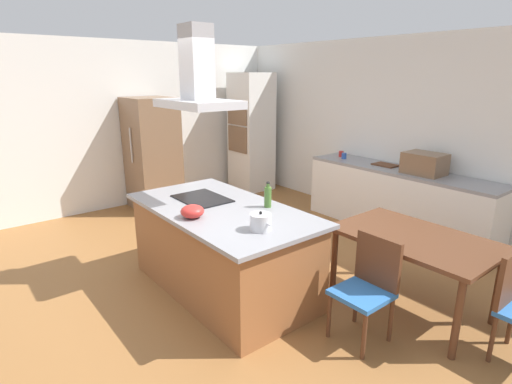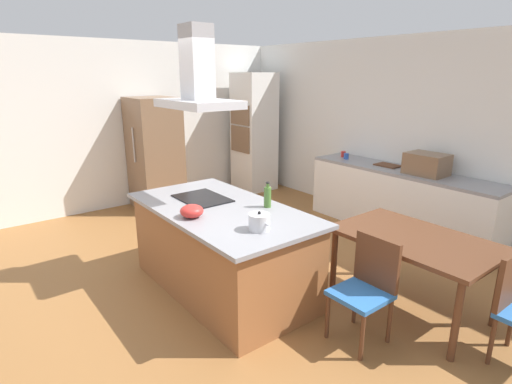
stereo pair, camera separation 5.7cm
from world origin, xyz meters
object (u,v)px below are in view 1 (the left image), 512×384
at_px(countertop_microwave, 424,164).
at_px(olive_oil_bottle, 268,197).
at_px(coffee_mug_red, 341,154).
at_px(refrigerator, 153,154).
at_px(cutting_board, 386,165).
at_px(wall_oven_stack, 251,132).
at_px(range_hood, 197,82).
at_px(cooktop, 202,198).
at_px(tea_kettle, 261,222).
at_px(chair_facing_island, 369,282).
at_px(dining_table, 414,244).
at_px(mixing_bowl, 192,211).
at_px(coffee_mug_blue, 344,156).

bearing_deg(countertop_microwave, olive_oil_bottle, -95.32).
bearing_deg(coffee_mug_red, refrigerator, -131.81).
relative_size(cutting_board, refrigerator, 0.19).
bearing_deg(refrigerator, cutting_board, 38.41).
bearing_deg(wall_oven_stack, range_hood, -46.19).
xyz_separation_m(cooktop, tea_kettle, (1.07, -0.07, 0.07)).
height_order(countertop_microwave, chair_facing_island, countertop_microwave).
bearing_deg(tea_kettle, dining_table, 60.36).
xyz_separation_m(countertop_microwave, dining_table, (0.91, -1.70, -0.37)).
bearing_deg(cutting_board, range_hood, -95.03).
bearing_deg(olive_oil_bottle, cooktop, -149.60).
distance_m(cooktop, range_hood, 1.20).
bearing_deg(olive_oil_bottle, refrigerator, 175.17).
xyz_separation_m(refrigerator, dining_table, (4.40, 0.53, -0.24)).
bearing_deg(wall_oven_stack, countertop_microwave, 3.92).
bearing_deg(mixing_bowl, coffee_mug_blue, 105.21).
bearing_deg(tea_kettle, olive_oil_bottle, 134.22).
bearing_deg(cooktop, dining_table, 33.50).
bearing_deg(dining_table, cutting_board, 131.00).
height_order(tea_kettle, countertop_microwave, countertop_microwave).
height_order(mixing_bowl, countertop_microwave, countertop_microwave).
bearing_deg(mixing_bowl, cooktop, 139.96).
distance_m(cutting_board, refrigerator, 3.67).
distance_m(olive_oil_bottle, coffee_mug_red, 2.83).
bearing_deg(cooktop, chair_facing_island, 16.08).
xyz_separation_m(coffee_mug_red, dining_table, (2.35, -1.76, -0.28)).
relative_size(olive_oil_bottle, chair_facing_island, 0.29).
bearing_deg(olive_oil_bottle, tea_kettle, -45.78).
bearing_deg(cutting_board, countertop_microwave, -4.67).
xyz_separation_m(tea_kettle, coffee_mug_blue, (-1.51, 2.91, -0.03)).
relative_size(olive_oil_bottle, coffee_mug_red, 2.85).
distance_m(coffee_mug_blue, range_hood, 3.10).
bearing_deg(mixing_bowl, chair_facing_island, 33.24).
relative_size(tea_kettle, coffee_mug_red, 2.61).
xyz_separation_m(coffee_mug_blue, dining_table, (2.22, -1.66, -0.28)).
relative_size(mixing_bowl, dining_table, 0.15).
bearing_deg(dining_table, range_hood, -146.50).
relative_size(olive_oil_bottle, dining_table, 0.18).
relative_size(cooktop, tea_kettle, 2.56).
distance_m(wall_oven_stack, chair_facing_island, 4.85).
relative_size(tea_kettle, olive_oil_bottle, 0.92).
relative_size(mixing_bowl, cutting_board, 0.64).
xyz_separation_m(wall_oven_stack, refrigerator, (-0.08, -2.00, -0.19)).
bearing_deg(countertop_microwave, wall_oven_stack, -176.08).
relative_size(mixing_bowl, coffee_mug_blue, 2.41).
distance_m(dining_table, range_hood, 2.57).
xyz_separation_m(coffee_mug_red, coffee_mug_blue, (0.14, -0.09, 0.00)).
bearing_deg(chair_facing_island, dining_table, 90.00).
height_order(tea_kettle, olive_oil_bottle, olive_oil_bottle).
bearing_deg(coffee_mug_blue, olive_oil_bottle, -66.51).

